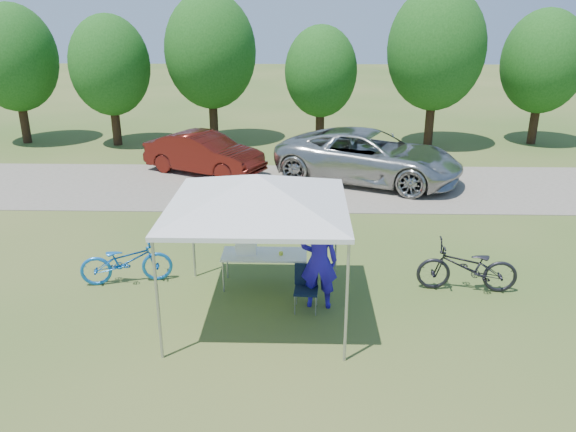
{
  "coord_description": "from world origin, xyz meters",
  "views": [
    {
      "loc": [
        0.78,
        -9.32,
        5.43
      ],
      "look_at": [
        0.48,
        2.0,
        1.22
      ],
      "focal_mm": 35.0,
      "sensor_mm": 36.0,
      "label": 1
    }
  ],
  "objects_px": {
    "cooler": "(246,246)",
    "cyclist": "(319,261)",
    "folding_chair": "(306,283)",
    "bike_dark": "(467,267)",
    "minivan": "(369,156)",
    "bike_blue": "(126,261)",
    "sedan": "(204,153)",
    "folding_table": "(264,256)"
  },
  "relations": [
    {
      "from": "cooler",
      "to": "bike_blue",
      "type": "relative_size",
      "value": 0.23
    },
    {
      "from": "cyclist",
      "to": "bike_blue",
      "type": "relative_size",
      "value": 1.03
    },
    {
      "from": "cyclist",
      "to": "sedan",
      "type": "bearing_deg",
      "value": -64.37
    },
    {
      "from": "minivan",
      "to": "sedan",
      "type": "bearing_deg",
      "value": 105.02
    },
    {
      "from": "minivan",
      "to": "folding_chair",
      "type": "bearing_deg",
      "value": -170.67
    },
    {
      "from": "cyclist",
      "to": "bike_dark",
      "type": "distance_m",
      "value": 3.13
    },
    {
      "from": "bike_dark",
      "to": "cyclist",
      "type": "bearing_deg",
      "value": -72.36
    },
    {
      "from": "bike_dark",
      "to": "folding_table",
      "type": "bearing_deg",
      "value": -87.53
    },
    {
      "from": "cooler",
      "to": "folding_chair",
      "type": "bearing_deg",
      "value": -36.73
    },
    {
      "from": "folding_chair",
      "to": "sedan",
      "type": "height_order",
      "value": "sedan"
    },
    {
      "from": "bike_blue",
      "to": "bike_dark",
      "type": "xyz_separation_m",
      "value": [
        6.99,
        -0.19,
        0.03
      ]
    },
    {
      "from": "folding_table",
      "to": "bike_blue",
      "type": "xyz_separation_m",
      "value": [
        -2.89,
        0.05,
        -0.18
      ]
    },
    {
      "from": "folding_chair",
      "to": "cyclist",
      "type": "relative_size",
      "value": 0.45
    },
    {
      "from": "folding_table",
      "to": "cyclist",
      "type": "bearing_deg",
      "value": -37.95
    },
    {
      "from": "folding_chair",
      "to": "bike_dark",
      "type": "height_order",
      "value": "bike_dark"
    },
    {
      "from": "cooler",
      "to": "cyclist",
      "type": "bearing_deg",
      "value": -30.19
    },
    {
      "from": "folding_chair",
      "to": "cyclist",
      "type": "height_order",
      "value": "cyclist"
    },
    {
      "from": "folding_chair",
      "to": "bike_dark",
      "type": "xyz_separation_m",
      "value": [
        3.26,
        0.77,
        0.01
      ]
    },
    {
      "from": "folding_table",
      "to": "cooler",
      "type": "distance_m",
      "value": 0.42
    },
    {
      "from": "folding_chair",
      "to": "cyclist",
      "type": "distance_m",
      "value": 0.51
    },
    {
      "from": "bike_dark",
      "to": "minivan",
      "type": "relative_size",
      "value": 0.33
    },
    {
      "from": "bike_dark",
      "to": "sedan",
      "type": "height_order",
      "value": "sedan"
    },
    {
      "from": "cyclist",
      "to": "minivan",
      "type": "xyz_separation_m",
      "value": [
        1.85,
        8.38,
        -0.11
      ]
    },
    {
      "from": "folding_table",
      "to": "cyclist",
      "type": "height_order",
      "value": "cyclist"
    },
    {
      "from": "folding_chair",
      "to": "cooler",
      "type": "height_order",
      "value": "cooler"
    },
    {
      "from": "cyclist",
      "to": "sedan",
      "type": "relative_size",
      "value": 0.45
    },
    {
      "from": "bike_blue",
      "to": "minivan",
      "type": "height_order",
      "value": "minivan"
    },
    {
      "from": "cyclist",
      "to": "bike_dark",
      "type": "relative_size",
      "value": 0.96
    },
    {
      "from": "folding_chair",
      "to": "bike_blue",
      "type": "xyz_separation_m",
      "value": [
        -3.74,
        0.96,
        -0.02
      ]
    },
    {
      "from": "cooler",
      "to": "cyclist",
      "type": "distance_m",
      "value": 1.69
    },
    {
      "from": "bike_blue",
      "to": "minivan",
      "type": "relative_size",
      "value": 0.31
    },
    {
      "from": "bike_blue",
      "to": "sedan",
      "type": "distance_m",
      "value": 8.3
    },
    {
      "from": "cyclist",
      "to": "folding_chair",
      "type": "bearing_deg",
      "value": 18.52
    },
    {
      "from": "bike_blue",
      "to": "folding_chair",
      "type": "bearing_deg",
      "value": -117.02
    },
    {
      "from": "folding_table",
      "to": "minivan",
      "type": "distance_m",
      "value": 8.09
    },
    {
      "from": "folding_table",
      "to": "bike_blue",
      "type": "relative_size",
      "value": 0.92
    },
    {
      "from": "bike_blue",
      "to": "minivan",
      "type": "distance_m",
      "value": 9.49
    },
    {
      "from": "folding_chair",
      "to": "cooler",
      "type": "bearing_deg",
      "value": 147.5
    },
    {
      "from": "bike_blue",
      "to": "cyclist",
      "type": "bearing_deg",
      "value": -115.34
    },
    {
      "from": "bike_dark",
      "to": "minivan",
      "type": "xyz_separation_m",
      "value": [
        -1.17,
        7.67,
        0.33
      ]
    },
    {
      "from": "cyclist",
      "to": "bike_dark",
      "type": "xyz_separation_m",
      "value": [
        3.02,
        0.71,
        -0.44
      ]
    },
    {
      "from": "sedan",
      "to": "bike_dark",
      "type": "bearing_deg",
      "value": -115.67
    }
  ]
}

